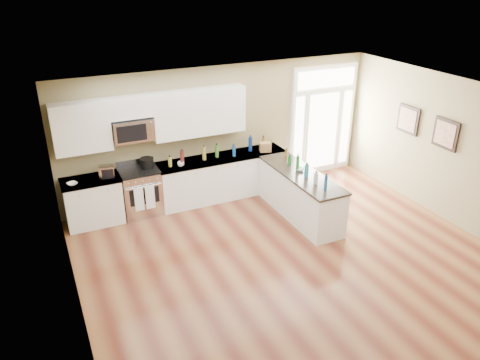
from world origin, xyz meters
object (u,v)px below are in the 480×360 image
at_px(peninsula_cabinet, 300,196).
at_px(kitchen_range, 141,192).
at_px(toaster_oven, 106,172).
at_px(stockpot, 147,162).

xyz_separation_m(peninsula_cabinet, kitchen_range, (-2.86, 1.45, 0.04)).
bearing_deg(toaster_oven, peninsula_cabinet, -13.14).
height_order(peninsula_cabinet, kitchen_range, kitchen_range).
relative_size(kitchen_range, stockpot, 3.95).
distance_m(stockpot, toaster_oven, 0.83).
distance_m(kitchen_range, toaster_oven, 0.85).
xyz_separation_m(peninsula_cabinet, toaster_oven, (-3.48, 1.39, 0.62)).
bearing_deg(peninsula_cabinet, toaster_oven, 158.21).
height_order(peninsula_cabinet, stockpot, stockpot).
relative_size(stockpot, toaster_oven, 0.98).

